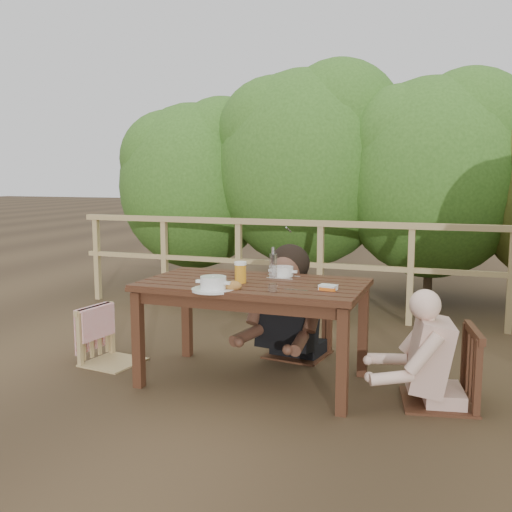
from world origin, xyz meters
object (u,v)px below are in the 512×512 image
(chair_right, at_px, (441,332))
(bottle, at_px, (273,264))
(tumbler, at_px, (273,289))
(table, at_px, (254,333))
(chair_far, at_px, (298,300))
(bread_roll, at_px, (233,286))
(soup_near, at_px, (213,284))
(woman, at_px, (299,270))
(beer_glass, at_px, (240,273))
(diner_right, at_px, (447,311))
(soup_far, at_px, (283,272))
(chair_left, at_px, (112,312))
(butter_tub, at_px, (328,288))

(chair_right, height_order, bottle, bottle)
(tumbler, bearing_deg, table, 128.36)
(chair_far, height_order, bottle, bottle)
(chair_right, bearing_deg, bread_roll, -86.41)
(soup_near, distance_m, tumbler, 0.40)
(woman, bearing_deg, beer_glass, 84.01)
(beer_glass, bearing_deg, diner_right, 4.48)
(woman, bearing_deg, soup_far, 97.68)
(chair_far, xyz_separation_m, diner_right, (1.16, -0.66, 0.15))
(chair_right, relative_size, tumbler, 14.28)
(woman, distance_m, soup_near, 1.09)
(soup_far, relative_size, tumbler, 3.90)
(diner_right, bearing_deg, chair_far, 49.60)
(soup_far, xyz_separation_m, bread_roll, (-0.16, -0.58, -0.01))
(table, xyz_separation_m, woman, (0.13, 0.71, 0.35))
(soup_near, xyz_separation_m, bottle, (0.25, 0.50, 0.07))
(chair_left, height_order, beer_glass, beer_glass)
(chair_left, height_order, chair_far, chair_far)
(table, bearing_deg, beer_glass, -132.01)
(chair_right, distance_m, tumbler, 1.11)
(chair_left, distance_m, butter_tub, 1.77)
(bottle, bearing_deg, tumbler, -72.15)
(table, xyz_separation_m, soup_near, (-0.16, -0.33, 0.40))
(soup_far, height_order, tumbler, soup_far)
(chair_left, bearing_deg, chair_right, -81.58)
(soup_far, relative_size, beer_glass, 1.61)
(soup_far, height_order, beer_glass, beer_glass)
(table, relative_size, diner_right, 1.25)
(table, xyz_separation_m, soup_far, (0.13, 0.28, 0.40))
(soup_near, relative_size, bread_roll, 2.47)
(chair_right, distance_m, woman, 1.34)
(woman, bearing_deg, chair_right, 157.09)
(chair_left, distance_m, bread_roll, 1.23)
(table, distance_m, tumbler, 0.55)
(chair_far, bearing_deg, soup_far, -82.35)
(soup_far, distance_m, bread_roll, 0.60)
(soup_near, distance_m, bottle, 0.56)
(butter_tub, bearing_deg, soup_near, -154.19)
(chair_right, bearing_deg, chair_far, -131.06)
(soup_near, relative_size, soup_far, 1.11)
(table, relative_size, beer_glass, 9.52)
(soup_far, xyz_separation_m, beer_glass, (-0.20, -0.35, 0.04))
(bottle, relative_size, butter_tub, 2.14)
(chair_right, relative_size, woman, 0.67)
(soup_far, distance_m, tumbler, 0.59)
(butter_tub, bearing_deg, soup_far, 146.50)
(chair_right, relative_size, bread_roll, 8.14)
(soup_far, bearing_deg, diner_right, -12.05)
(soup_near, bearing_deg, butter_tub, 16.32)
(table, bearing_deg, diner_right, 1.35)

